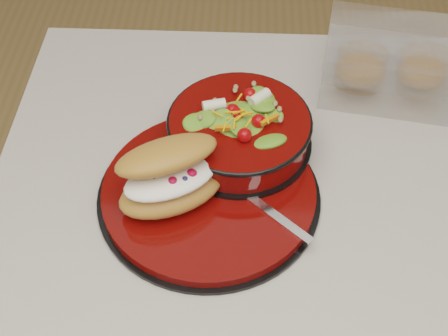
{
  "coord_description": "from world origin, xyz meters",
  "views": [
    {
      "loc": [
        -0.27,
        -0.54,
        1.58
      ],
      "look_at": [
        -0.29,
        0.02,
        0.94
      ],
      "focal_mm": 50.0,
      "sensor_mm": 36.0,
      "label": 1
    }
  ],
  "objects_px": {
    "croissant": "(170,176)",
    "pastry_box": "(393,64)",
    "fork": "(258,203)",
    "dinner_plate": "(209,193)",
    "salad_bowl": "(239,127)"
  },
  "relations": [
    {
      "from": "croissant",
      "to": "pastry_box",
      "type": "bearing_deg",
      "value": 12.72
    },
    {
      "from": "croissant",
      "to": "fork",
      "type": "bearing_deg",
      "value": -29.6
    },
    {
      "from": "fork",
      "to": "croissant",
      "type": "bearing_deg",
      "value": 127.79
    },
    {
      "from": "fork",
      "to": "pastry_box",
      "type": "distance_m",
      "value": 0.34
    },
    {
      "from": "dinner_plate",
      "to": "croissant",
      "type": "relative_size",
      "value": 1.9
    },
    {
      "from": "salad_bowl",
      "to": "pastry_box",
      "type": "bearing_deg",
      "value": 33.76
    },
    {
      "from": "dinner_plate",
      "to": "salad_bowl",
      "type": "distance_m",
      "value": 0.1
    },
    {
      "from": "salad_bowl",
      "to": "pastry_box",
      "type": "distance_m",
      "value": 0.29
    },
    {
      "from": "croissant",
      "to": "pastry_box",
      "type": "distance_m",
      "value": 0.42
    },
    {
      "from": "salad_bowl",
      "to": "fork",
      "type": "bearing_deg",
      "value": -75.59
    },
    {
      "from": "pastry_box",
      "to": "croissant",
      "type": "bearing_deg",
      "value": -132.11
    },
    {
      "from": "salad_bowl",
      "to": "croissant",
      "type": "height_order",
      "value": "salad_bowl"
    },
    {
      "from": "pastry_box",
      "to": "dinner_plate",
      "type": "bearing_deg",
      "value": -129.23
    },
    {
      "from": "salad_bowl",
      "to": "dinner_plate",
      "type": "bearing_deg",
      "value": -113.92
    },
    {
      "from": "dinner_plate",
      "to": "pastry_box",
      "type": "distance_m",
      "value": 0.37
    }
  ]
}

